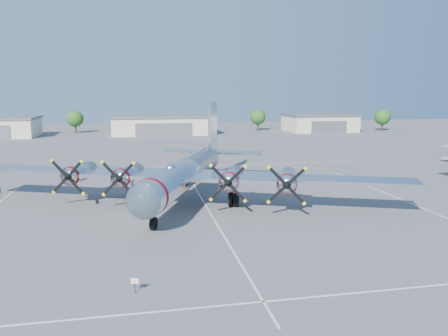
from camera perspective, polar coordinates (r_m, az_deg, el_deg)
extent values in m
plane|color=#565659|center=(46.63, -2.40, -4.94)|extent=(260.00, 260.00, 0.00)
cube|color=silver|center=(41.88, -1.36, -6.65)|extent=(0.15, 40.00, 0.01)
cube|color=silver|center=(50.33, 24.25, -4.70)|extent=(0.15, 40.00, 0.01)
cube|color=silver|center=(26.40, 5.17, -17.00)|extent=(60.00, 0.15, 0.01)
cube|color=silver|center=(70.91, -5.45, 0.17)|extent=(60.00, 0.15, 0.01)
cube|color=beige|center=(127.11, -8.03, 5.50)|extent=(28.00, 14.00, 4.80)
cube|color=slate|center=(126.94, -8.06, 6.71)|extent=(28.60, 14.60, 0.60)
cube|color=slate|center=(120.14, -7.83, 4.97)|extent=(15.40, 0.20, 3.60)
cube|color=beige|center=(138.23, 12.36, 5.71)|extent=(20.00, 14.00, 4.80)
cube|color=slate|center=(138.07, 12.40, 6.83)|extent=(20.60, 14.60, 0.60)
cube|color=slate|center=(131.85, 13.56, 5.21)|extent=(11.00, 0.20, 3.60)
cylinder|color=#382619|center=(136.22, -18.80, 4.94)|extent=(0.50, 0.50, 2.80)
sphere|color=#274E16|center=(136.03, -18.87, 6.13)|extent=(4.80, 4.80, 4.80)
cylinder|color=#382619|center=(137.97, 4.44, 5.49)|extent=(0.50, 0.50, 2.80)
sphere|color=#274E16|center=(137.78, 4.45, 6.67)|extent=(4.80, 4.80, 4.80)
cylinder|color=#382619|center=(145.65, 19.93, 5.16)|extent=(0.50, 0.50, 2.80)
sphere|color=#274E16|center=(145.47, 20.00, 6.27)|extent=(4.80, 4.80, 4.80)
cylinder|color=black|center=(27.74, -11.57, -15.00)|extent=(0.05, 0.05, 0.70)
cube|color=white|center=(27.57, -11.60, -14.26)|extent=(0.47, 0.15, 0.35)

